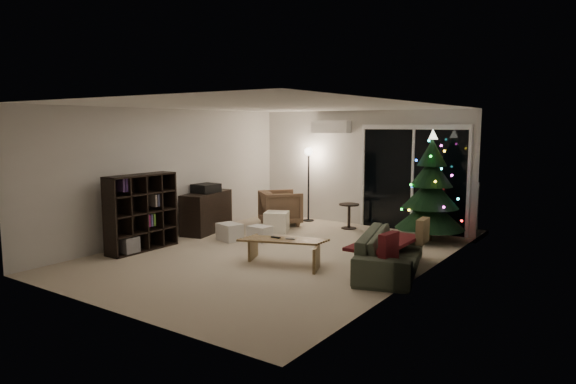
% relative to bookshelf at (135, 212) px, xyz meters
% --- Properties ---
extents(room, '(6.50, 7.51, 2.60)m').
position_rel_bookshelf_xyz_m(room, '(2.71, 2.54, 0.35)').
color(room, beige).
rests_on(room, ground).
extents(bookshelf, '(0.41, 1.36, 1.34)m').
position_rel_bookshelf_xyz_m(bookshelf, '(0.00, 0.00, 0.00)').
color(bookshelf, black).
rests_on(bookshelf, floor).
extents(media_cabinet, '(0.79, 1.39, 0.82)m').
position_rel_bookshelf_xyz_m(media_cabinet, '(0.00, 1.79, -0.26)').
color(media_cabinet, black).
rests_on(media_cabinet, floor).
extents(stereo, '(0.42, 0.49, 0.17)m').
position_rel_bookshelf_xyz_m(stereo, '(0.00, 1.79, 0.24)').
color(stereo, black).
rests_on(stereo, media_cabinet).
extents(armchair, '(1.16, 1.16, 0.76)m').
position_rel_bookshelf_xyz_m(armchair, '(0.82, 3.26, -0.29)').
color(armchair, brown).
rests_on(armchair, floor).
extents(ottoman, '(0.61, 0.61, 0.42)m').
position_rel_bookshelf_xyz_m(ottoman, '(1.20, 2.60, -0.46)').
color(ottoman, white).
rests_on(ottoman, floor).
extents(cardboard_box_a, '(0.53, 0.45, 0.32)m').
position_rel_bookshelf_xyz_m(cardboard_box_a, '(0.92, 1.45, -0.51)').
color(cardboard_box_a, silver).
rests_on(cardboard_box_a, floor).
extents(cardboard_box_b, '(0.43, 0.34, 0.29)m').
position_rel_bookshelf_xyz_m(cardboard_box_b, '(1.43, 1.73, -0.53)').
color(cardboard_box_b, silver).
rests_on(cardboard_box_b, floor).
extents(side_table, '(0.52, 0.52, 0.53)m').
position_rel_bookshelf_xyz_m(side_table, '(2.26, 3.75, -0.40)').
color(side_table, black).
rests_on(side_table, floor).
extents(floor_lamp, '(0.26, 0.26, 1.62)m').
position_rel_bookshelf_xyz_m(floor_lamp, '(1.07, 4.01, 0.14)').
color(floor_lamp, black).
rests_on(floor_lamp, floor).
extents(sofa, '(1.33, 2.18, 0.60)m').
position_rel_bookshelf_xyz_m(sofa, '(4.30, 1.24, -0.37)').
color(sofa, '#4A5840').
rests_on(sofa, floor).
extents(sofa_throw, '(0.64, 1.47, 0.05)m').
position_rel_bookshelf_xyz_m(sofa_throw, '(4.20, 1.24, -0.24)').
color(sofa_throw, maroon).
rests_on(sofa_throw, sofa).
extents(cushion_a, '(0.15, 0.40, 0.39)m').
position_rel_bookshelf_xyz_m(cushion_a, '(4.55, 1.89, -0.13)').
color(cushion_a, olive).
rests_on(cushion_a, sofa).
extents(cushion_b, '(0.14, 0.40, 0.39)m').
position_rel_bookshelf_xyz_m(cushion_b, '(4.55, 0.59, -0.13)').
color(cushion_b, maroon).
rests_on(cushion_b, sofa).
extents(coffee_table, '(1.36, 0.89, 0.41)m').
position_rel_bookshelf_xyz_m(coffee_table, '(2.75, 0.65, -0.47)').
color(coffee_table, brown).
rests_on(coffee_table, floor).
extents(remote_a, '(0.16, 0.05, 0.02)m').
position_rel_bookshelf_xyz_m(remote_a, '(2.60, 0.65, -0.25)').
color(remote_a, black).
rests_on(remote_a, coffee_table).
extents(remote_b, '(0.16, 0.09, 0.02)m').
position_rel_bookshelf_xyz_m(remote_b, '(2.85, 0.70, -0.25)').
color(remote_b, slate).
rests_on(remote_b, coffee_table).
extents(christmas_tree, '(1.40, 1.40, 2.10)m').
position_rel_bookshelf_xyz_m(christmas_tree, '(4.06, 3.61, 0.38)').
color(christmas_tree, black).
rests_on(christmas_tree, floor).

